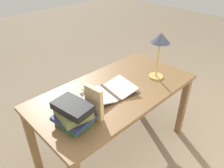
{
  "coord_description": "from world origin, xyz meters",
  "views": [
    {
      "loc": [
        1.16,
        1.15,
        1.85
      ],
      "look_at": [
        0.05,
        0.01,
        0.84
      ],
      "focal_mm": 35.0,
      "sensor_mm": 36.0,
      "label": 1
    }
  ],
  "objects_px": {
    "open_book": "(110,92)",
    "book_standing_upright": "(94,103)",
    "reading_lamp": "(160,43)",
    "coffee_mug": "(88,102)",
    "book_stack_tall": "(73,114)"
  },
  "relations": [
    {
      "from": "open_book",
      "to": "book_standing_upright",
      "type": "height_order",
      "value": "book_standing_upright"
    },
    {
      "from": "reading_lamp",
      "to": "coffee_mug",
      "type": "height_order",
      "value": "reading_lamp"
    },
    {
      "from": "book_stack_tall",
      "to": "reading_lamp",
      "type": "distance_m",
      "value": 1.01
    },
    {
      "from": "reading_lamp",
      "to": "coffee_mug",
      "type": "bearing_deg",
      "value": -6.58
    },
    {
      "from": "open_book",
      "to": "reading_lamp",
      "type": "bearing_deg",
      "value": 177.39
    },
    {
      "from": "book_stack_tall",
      "to": "reading_lamp",
      "type": "xyz_separation_m",
      "value": [
        -0.97,
        0.01,
        0.26
      ]
    },
    {
      "from": "book_stack_tall",
      "to": "coffee_mug",
      "type": "distance_m",
      "value": 0.21
    },
    {
      "from": "reading_lamp",
      "to": "open_book",
      "type": "bearing_deg",
      "value": -11.74
    },
    {
      "from": "coffee_mug",
      "to": "book_stack_tall",
      "type": "bearing_deg",
      "value": 23.47
    },
    {
      "from": "coffee_mug",
      "to": "book_standing_upright",
      "type": "bearing_deg",
      "value": 75.26
    },
    {
      "from": "reading_lamp",
      "to": "book_standing_upright",
      "type": "bearing_deg",
      "value": 2.15
    },
    {
      "from": "book_standing_upright",
      "to": "reading_lamp",
      "type": "bearing_deg",
      "value": 176.23
    },
    {
      "from": "open_book",
      "to": "book_standing_upright",
      "type": "bearing_deg",
      "value": 34.32
    },
    {
      "from": "book_stack_tall",
      "to": "book_standing_upright",
      "type": "relative_size",
      "value": 1.15
    },
    {
      "from": "book_stack_tall",
      "to": "coffee_mug",
      "type": "relative_size",
      "value": 2.68
    }
  ]
}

